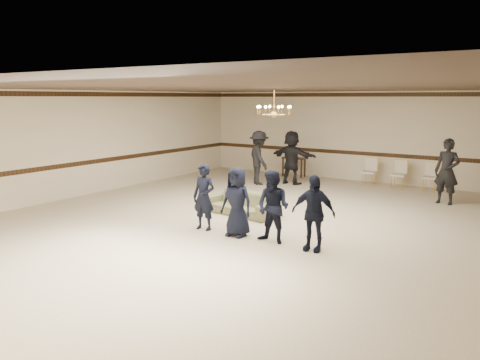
# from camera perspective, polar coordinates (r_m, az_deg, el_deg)

# --- Properties ---
(room) EXTENTS (12.01, 14.01, 3.21)m
(room) POSITION_cam_1_polar(r_m,az_deg,el_deg) (11.33, 1.55, 2.90)
(room) COLOR beige
(room) RESTS_ON ground
(chair_rail) EXTENTS (12.00, 0.02, 0.14)m
(chair_rail) POSITION_cam_1_polar(r_m,az_deg,el_deg) (17.67, 13.68, 3.18)
(chair_rail) COLOR #331D0F
(chair_rail) RESTS_ON wall_back
(crown_molding) EXTENTS (12.00, 0.02, 0.14)m
(crown_molding) POSITION_cam_1_polar(r_m,az_deg,el_deg) (17.56, 13.96, 9.93)
(crown_molding) COLOR #331D0F
(crown_molding) RESTS_ON wall_back
(chandelier) EXTENTS (0.94, 0.94, 0.89)m
(chandelier) POSITION_cam_1_polar(r_m,az_deg,el_deg) (12.10, 4.13, 9.37)
(chandelier) COLOR gold
(chandelier) RESTS_ON ceiling
(boy_a) EXTENTS (0.58, 0.40, 1.51)m
(boy_a) POSITION_cam_1_polar(r_m,az_deg,el_deg) (10.76, -4.36, -2.07)
(boy_a) COLOR black
(boy_a) RESTS_ON floor
(boy_b) EXTENTS (0.75, 0.49, 1.51)m
(boy_b) POSITION_cam_1_polar(r_m,az_deg,el_deg) (10.24, -0.38, -2.65)
(boy_b) COLOR black
(boy_b) RESTS_ON floor
(boy_c) EXTENTS (0.76, 0.60, 1.51)m
(boy_c) POSITION_cam_1_polar(r_m,az_deg,el_deg) (9.78, 4.00, -3.28)
(boy_c) COLOR black
(boy_c) RESTS_ON floor
(boy_d) EXTENTS (0.92, 0.45, 1.51)m
(boy_d) POSITION_cam_1_polar(r_m,az_deg,el_deg) (9.38, 8.80, -3.94)
(boy_d) COLOR black
(boy_d) RESTS_ON floor
(settee) EXTENTS (2.06, 1.01, 0.58)m
(settee) POSITION_cam_1_polar(r_m,az_deg,el_deg) (12.22, 0.17, -2.83)
(settee) COLOR #6C6C48
(settee) RESTS_ON floor
(adult_left) EXTENTS (1.36, 1.30, 1.86)m
(adult_left) POSITION_cam_1_polar(r_m,az_deg,el_deg) (16.36, 2.30, 2.69)
(adult_left) COLOR black
(adult_left) RESTS_ON floor
(adult_mid) EXTENTS (1.77, 0.72, 1.86)m
(adult_mid) POSITION_cam_1_polar(r_m,az_deg,el_deg) (16.53, 6.23, 2.71)
(adult_mid) COLOR black
(adult_mid) RESTS_ON floor
(adult_right) EXTENTS (0.74, 0.55, 1.86)m
(adult_right) POSITION_cam_1_polar(r_m,az_deg,el_deg) (14.52, 23.63, 0.95)
(adult_right) COLOR black
(adult_right) RESTS_ON floor
(banquet_chair_left) EXTENTS (0.48, 0.48, 0.93)m
(banquet_chair_left) POSITION_cam_1_polar(r_m,az_deg,el_deg) (16.83, 15.30, 0.94)
(banquet_chair_left) COLOR beige
(banquet_chair_left) RESTS_ON floor
(banquet_chair_mid) EXTENTS (0.45, 0.45, 0.93)m
(banquet_chair_mid) POSITION_cam_1_polar(r_m,az_deg,el_deg) (16.55, 18.58, 0.63)
(banquet_chair_mid) COLOR beige
(banquet_chair_mid) RESTS_ON floor
(banquet_chair_right) EXTENTS (0.46, 0.46, 0.93)m
(banquet_chair_right) POSITION_cam_1_polar(r_m,az_deg,el_deg) (16.32, 21.96, 0.30)
(banquet_chair_right) COLOR beige
(banquet_chair_right) RESTS_ON floor
(console_table) EXTENTS (0.90, 0.42, 0.74)m
(console_table) POSITION_cam_1_polar(r_m,az_deg,el_deg) (18.17, 6.49, 1.57)
(console_table) COLOR #331E11
(console_table) RESTS_ON floor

